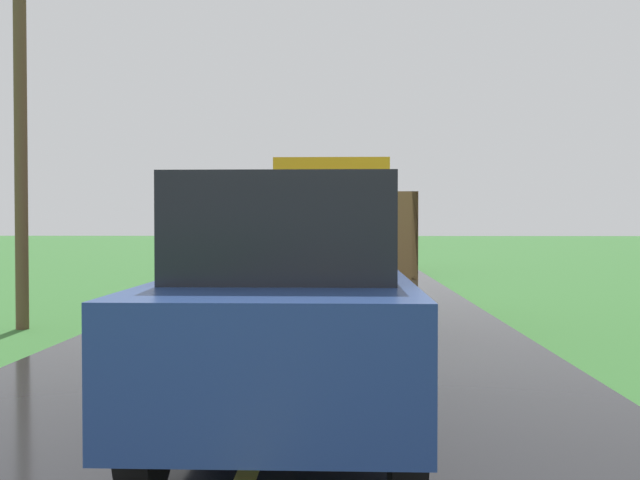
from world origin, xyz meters
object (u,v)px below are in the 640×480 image
Objects in this scene: banana_truck_near at (332,235)px; utility_pole_roadside at (21,116)px; banana_truck_far at (336,230)px; following_car at (291,303)px.

banana_truck_near is 5.47m from utility_pole_roadside.
banana_truck_near is 1.00× the size of banana_truck_far.
banana_truck_far is at bearing 89.75° from following_car.
banana_truck_near and banana_truck_far have the same top height.
banana_truck_far is 0.94× the size of utility_pole_roadside.
utility_pole_roadside is 7.73m from following_car.
utility_pole_roadside is (-4.91, -1.46, 1.91)m from banana_truck_near.
utility_pole_roadside is 1.51× the size of following_car.
banana_truck_far is (-0.10, 13.09, -0.01)m from banana_truck_near.
banana_truck_far is 1.42× the size of following_car.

